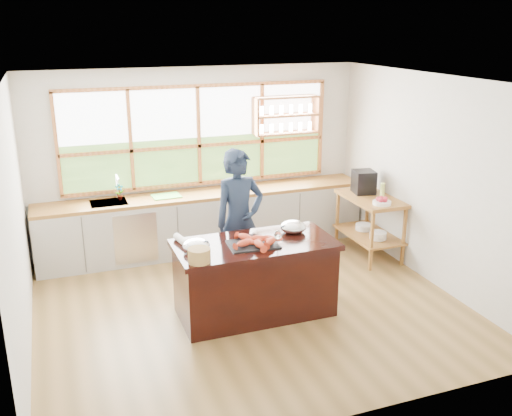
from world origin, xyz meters
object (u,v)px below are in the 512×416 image
cook (239,221)px  wicker_basket (199,255)px  island (255,278)px  espresso_machine (364,182)px

cook → wicker_basket: (-0.79, -1.04, 0.06)m
island → espresso_machine: bearing=31.2°
island → wicker_basket: 0.96m
island → espresso_machine: 2.63m
island → espresso_machine: espresso_machine is taller
espresso_machine → wicker_basket: espresso_machine is taller
island → espresso_machine: (2.19, 1.32, 0.61)m
espresso_machine → wicker_basket: size_ratio=1.40×
espresso_machine → wicker_basket: (-2.93, -1.65, -0.09)m
cook → island: bearing=-103.1°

